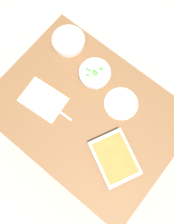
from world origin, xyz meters
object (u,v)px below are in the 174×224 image
at_px(broccoli_bowl, 95,73).
at_px(spoon_by_stew, 75,41).
at_px(stew_bowl, 68,41).
at_px(drink_cup, 42,98).
at_px(side_plate, 121,104).
at_px(baking_dish, 115,158).
at_px(spoon_by_broccoli, 96,81).
at_px(spoon_spare, 58,110).

height_order(broccoli_bowl, spoon_by_stew, broccoli_bowl).
bearing_deg(broccoli_bowl, stew_bowl, -13.91).
xyz_separation_m(drink_cup, side_plate, (-0.41, -0.30, -0.03)).
bearing_deg(drink_cup, baking_dish, 179.32).
bearing_deg(drink_cup, stew_bowl, -72.24).
bearing_deg(spoon_by_broccoli, side_plate, 174.81).
relative_size(baking_dish, side_plate, 1.67).
distance_m(baking_dish, spoon_by_broccoli, 0.52).
distance_m(broccoli_bowl, spoon_by_broccoli, 0.05).
xyz_separation_m(drink_cup, spoon_by_stew, (0.11, -0.46, -0.03)).
relative_size(broccoli_bowl, spoon_by_broccoli, 1.51).
bearing_deg(stew_bowl, spoon_by_stew, -124.23).
relative_size(broccoli_bowl, drink_cup, 2.49).
xyz_separation_m(baking_dish, drink_cup, (0.59, -0.01, 0.00)).
xyz_separation_m(broccoli_bowl, side_plate, (-0.26, 0.05, -0.02)).
distance_m(broccoli_bowl, drink_cup, 0.38).
bearing_deg(baking_dish, spoon_spare, -1.54).
bearing_deg(spoon_by_stew, spoon_by_broccoli, 155.24).
height_order(baking_dish, spoon_by_stew, baking_dish).
height_order(drink_cup, spoon_by_stew, drink_cup).
bearing_deg(drink_cup, spoon_by_broccoli, -120.14).
height_order(drink_cup, spoon_by_broccoli, drink_cup).
relative_size(broccoli_bowl, side_plate, 0.96).
bearing_deg(spoon_by_stew, stew_bowl, 55.77).
xyz_separation_m(stew_bowl, side_plate, (-0.55, 0.12, -0.03)).
xyz_separation_m(stew_bowl, spoon_by_stew, (-0.02, -0.04, -0.03)).
bearing_deg(spoon_by_stew, side_plate, 163.31).
bearing_deg(baking_dish, stew_bowl, -30.44).
bearing_deg(spoon_spare, spoon_by_broccoli, -101.68).
distance_m(stew_bowl, spoon_spare, 0.49).
height_order(baking_dish, side_plate, baking_dish).
bearing_deg(broccoli_bowl, spoon_by_broccoli, 137.22).
distance_m(drink_cup, spoon_by_stew, 0.47).
bearing_deg(spoon_spare, stew_bowl, -58.39).
distance_m(side_plate, spoon_by_stew, 0.55).
height_order(stew_bowl, spoon_spare, stew_bowl).
xyz_separation_m(spoon_by_broccoli, spoon_spare, (0.06, 0.31, 0.00)).
bearing_deg(baking_dish, side_plate, -59.73).
bearing_deg(broccoli_bowl, spoon_spare, 84.46).
xyz_separation_m(baking_dish, spoon_spare, (0.47, -0.01, -0.03)).
bearing_deg(spoon_by_stew, spoon_spare, 117.14).
distance_m(drink_cup, side_plate, 0.51).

